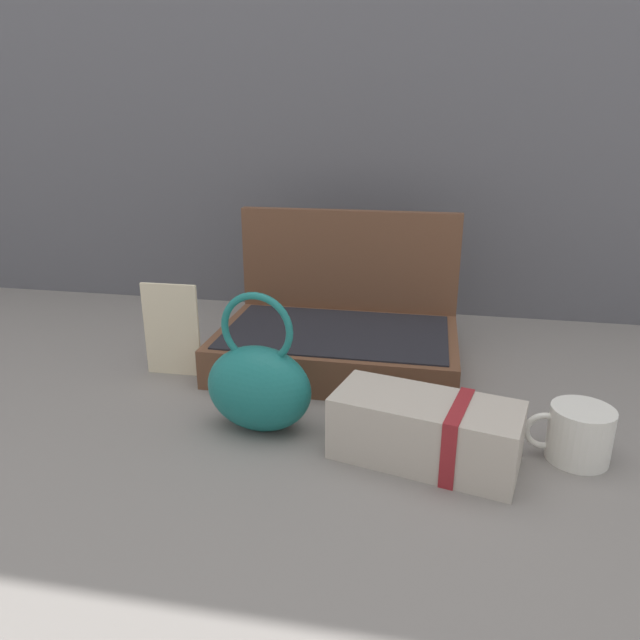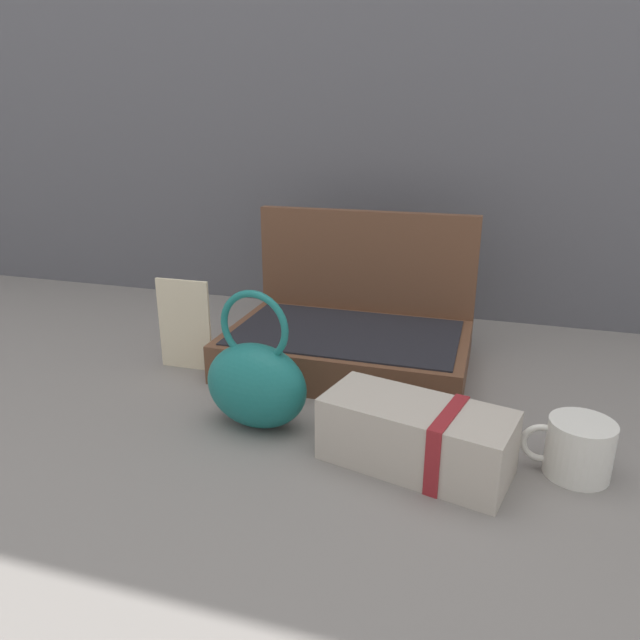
{
  "view_description": "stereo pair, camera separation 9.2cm",
  "coord_description": "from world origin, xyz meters",
  "px_view_note": "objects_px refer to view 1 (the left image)",
  "views": [
    {
      "loc": [
        0.16,
        -0.87,
        0.46
      ],
      "look_at": [
        -0.0,
        -0.02,
        0.16
      ],
      "focal_mm": 32.58,
      "sensor_mm": 36.0,
      "label": 1
    },
    {
      "loc": [
        0.25,
        -0.85,
        0.46
      ],
      "look_at": [
        -0.0,
        -0.02,
        0.16
      ],
      "focal_mm": 32.58,
      "sensor_mm": 36.0,
      "label": 2
    }
  ],
  "objects_px": {
    "coffee_mug": "(578,434)",
    "teal_pouch_handbag": "(259,385)",
    "open_suitcase": "(339,331)",
    "cream_toiletry_bag": "(427,431)",
    "info_card_left": "(172,330)"
  },
  "relations": [
    {
      "from": "coffee_mug",
      "to": "teal_pouch_handbag",
      "type": "bearing_deg",
      "value": -179.77
    },
    {
      "from": "open_suitcase",
      "to": "cream_toiletry_bag",
      "type": "distance_m",
      "value": 0.38
    },
    {
      "from": "teal_pouch_handbag",
      "to": "open_suitcase",
      "type": "bearing_deg",
      "value": 74.91
    },
    {
      "from": "teal_pouch_handbag",
      "to": "cream_toiletry_bag",
      "type": "distance_m",
      "value": 0.26
    },
    {
      "from": "cream_toiletry_bag",
      "to": "coffee_mug",
      "type": "height_order",
      "value": "cream_toiletry_bag"
    },
    {
      "from": "teal_pouch_handbag",
      "to": "info_card_left",
      "type": "distance_m",
      "value": 0.28
    },
    {
      "from": "open_suitcase",
      "to": "coffee_mug",
      "type": "xyz_separation_m",
      "value": [
        0.39,
        -0.29,
        -0.02
      ]
    },
    {
      "from": "coffee_mug",
      "to": "info_card_left",
      "type": "xyz_separation_m",
      "value": [
        -0.69,
        0.17,
        0.05
      ]
    },
    {
      "from": "open_suitcase",
      "to": "coffee_mug",
      "type": "distance_m",
      "value": 0.49
    },
    {
      "from": "open_suitcase",
      "to": "teal_pouch_handbag",
      "type": "bearing_deg",
      "value": -105.09
    },
    {
      "from": "teal_pouch_handbag",
      "to": "coffee_mug",
      "type": "bearing_deg",
      "value": 0.23
    },
    {
      "from": "cream_toiletry_bag",
      "to": "info_card_left",
      "type": "bearing_deg",
      "value": 156.13
    },
    {
      "from": "teal_pouch_handbag",
      "to": "cream_toiletry_bag",
      "type": "bearing_deg",
      "value": -9.17
    },
    {
      "from": "cream_toiletry_bag",
      "to": "teal_pouch_handbag",
      "type": "bearing_deg",
      "value": 170.83
    },
    {
      "from": "open_suitcase",
      "to": "teal_pouch_handbag",
      "type": "xyz_separation_m",
      "value": [
        -0.08,
        -0.29,
        0.01
      ]
    }
  ]
}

